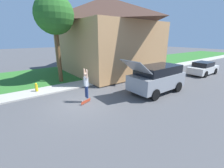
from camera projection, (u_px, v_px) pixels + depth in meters
name	position (u px, v px, depth m)	size (l,w,h in m)	color
ground_plane	(81.00, 103.00, 9.56)	(120.00, 120.00, 0.00)	#49494C
lawn	(97.00, 70.00, 19.10)	(10.00, 80.00, 0.08)	#2D6B28
sidewalk	(118.00, 77.00, 15.73)	(1.80, 80.00, 0.10)	#ADA89E
house	(106.00, 34.00, 17.67)	(11.73, 9.71, 8.25)	tan
lawn_tree_near	(54.00, 15.00, 12.29)	(3.21, 3.21, 7.31)	brown
suv_parked	(157.00, 78.00, 11.15)	(2.19, 5.08, 2.65)	gray
car_down_street	(203.00, 68.00, 16.75)	(1.86, 4.12, 1.41)	silver
skateboarder	(86.00, 83.00, 9.27)	(0.41, 0.21, 1.84)	navy
skateboard	(86.00, 101.00, 9.43)	(0.32, 0.78, 0.24)	#B73D23
fire_hydrant	(36.00, 87.00, 11.21)	(0.20, 0.20, 0.64)	gold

